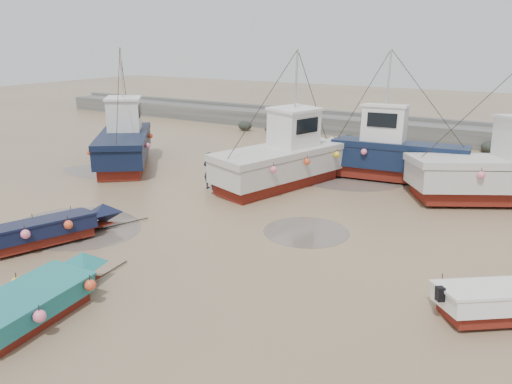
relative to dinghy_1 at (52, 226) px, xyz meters
The scene contains 12 objects.
ground 4.04m from the dinghy_1, 38.14° to the left, with size 120.00×120.00×0.00m, color #977D58.
seawall 24.67m from the dinghy_1, 82.56° to the left, with size 60.00×4.92×1.50m.
puddle_a 1.50m from the dinghy_1, 108.88° to the left, with size 5.12×5.12×0.01m, color #60564D.
puddle_b 8.86m from the dinghy_1, 37.01° to the left, with size 3.13×3.13×0.01m, color #60564D.
puddle_c 9.53m from the dinghy_1, 130.46° to the left, with size 4.07×4.07×0.01m, color #60564D.
puddle_d 14.76m from the dinghy_1, 67.70° to the left, with size 5.98×5.98×0.01m, color #60564D.
dinghy_1 is the anchor object (origin of this frame).
dinghy_2 5.04m from the dinghy_1, 41.01° to the right, with size 2.05×5.45×1.43m.
cabin_boat_0 11.26m from the dinghy_1, 122.62° to the left, with size 7.39×8.58×6.22m.
cabin_boat_1 11.07m from the dinghy_1, 71.11° to the left, with size 4.51×9.88×6.22m.
cabin_boat_2 15.73m from the dinghy_1, 62.38° to the left, with size 9.51×3.20×6.22m.
person 7.94m from the dinghy_1, 83.59° to the left, with size 0.64×0.42×1.75m, color #1F243E.
Camera 1 is at (11.08, -12.50, 6.68)m, focal length 35.00 mm.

